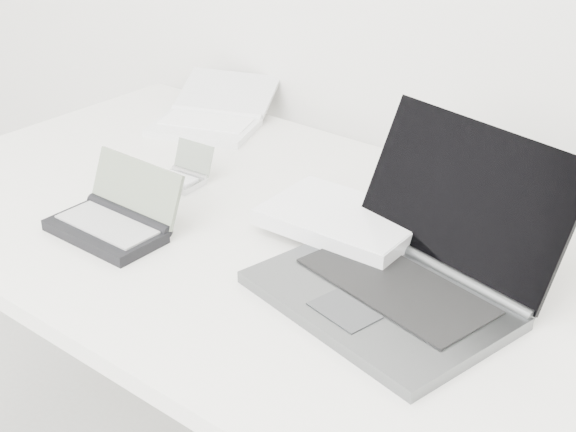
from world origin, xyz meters
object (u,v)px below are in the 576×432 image
Objects in this scene: laptop_large at (384,252)px; netbook_open_white at (211,117)px; desk at (318,271)px; palmtop_charcoal at (114,220)px.

laptop_large is 1.50× the size of netbook_open_white.
netbook_open_white is (-0.50, 0.28, 0.06)m from desk.
palmtop_charcoal is at bearing -149.27° from desk.
palmtop_charcoal reaches higher than desk.
laptop_large reaches higher than desk.
palmtop_charcoal is at bearing -146.00° from laptop_large.
laptop_large is 0.44m from palmtop_charcoal.
desk is 8.22× the size of palmtop_charcoal.
palmtop_charcoal is (-0.29, -0.17, 0.07)m from desk.
desk is 4.86× the size of netbook_open_white.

